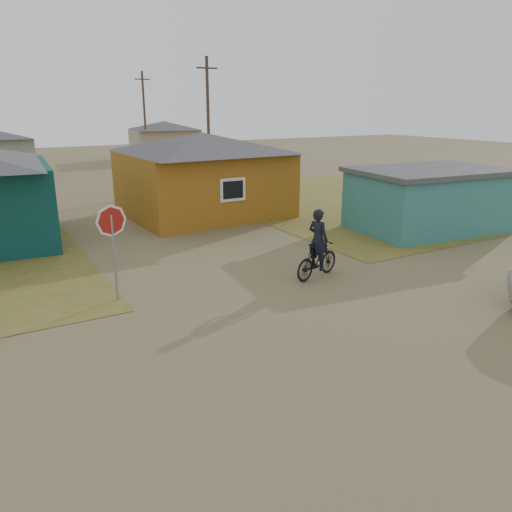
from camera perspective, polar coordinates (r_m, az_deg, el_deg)
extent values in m
plane|color=olive|center=(11.91, 11.34, -9.00)|extent=(120.00, 120.00, 0.00)
cube|color=olive|center=(30.27, 15.34, 6.56)|extent=(20.00, 18.00, 0.00)
cube|color=#965C17|center=(24.28, -5.99, 8.21)|extent=(7.21, 6.24, 3.00)
pyramid|color=#38383B|center=(24.07, -6.14, 12.80)|extent=(7.72, 6.76, 0.90)
cube|color=silver|center=(21.56, -2.67, 7.59)|extent=(1.20, 0.06, 1.00)
cube|color=black|center=(21.53, -2.64, 7.58)|extent=(0.95, 0.04, 0.75)
cube|color=#367870|center=(22.46, 19.07, 5.89)|extent=(6.39, 4.61, 2.40)
cube|color=#38383B|center=(22.27, 19.40, 9.17)|extent=(6.71, 4.93, 0.20)
cube|color=tan|center=(51.08, -10.38, 12.46)|extent=(6.41, 5.50, 2.80)
pyramid|color=#38383B|center=(50.98, -10.49, 14.48)|extent=(6.95, 6.05, 0.80)
cylinder|color=#46352A|center=(32.96, -5.47, 14.87)|extent=(0.20, 0.20, 8.00)
cube|color=#46352A|center=(33.01, -5.64, 20.60)|extent=(1.40, 0.10, 0.10)
cylinder|color=#46352A|center=(48.26, -12.60, 15.19)|extent=(0.20, 0.20, 8.00)
cube|color=#46352A|center=(48.30, -12.86, 19.09)|extent=(1.40, 0.10, 0.10)
cylinder|color=gray|center=(13.88, -15.87, -0.26)|extent=(0.07, 0.07, 2.39)
imported|color=black|center=(15.44, 7.01, -0.41)|extent=(1.99, 1.04, 1.15)
imported|color=black|center=(15.26, 7.10, 1.90)|extent=(0.62, 0.79, 1.89)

